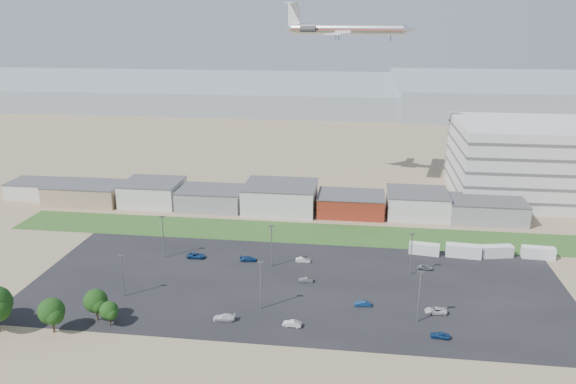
% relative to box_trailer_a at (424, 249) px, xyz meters
% --- Properties ---
extents(ground, '(700.00, 700.00, 0.00)m').
position_rel_box_trailer_a_xyz_m(ground, '(-35.37, -41.42, -1.41)').
color(ground, '#8F775B').
rests_on(ground, ground).
extents(parking_lot, '(120.00, 50.00, 0.01)m').
position_rel_box_trailer_a_xyz_m(parking_lot, '(-30.37, -21.42, -1.41)').
color(parking_lot, black).
rests_on(parking_lot, ground).
extents(grass_strip, '(160.00, 16.00, 0.02)m').
position_rel_box_trailer_a_xyz_m(grass_strip, '(-35.37, 10.58, -1.40)').
color(grass_strip, '#305620').
rests_on(grass_strip, ground).
extents(hills_backdrop, '(700.00, 200.00, 9.00)m').
position_rel_box_trailer_a_xyz_m(hills_backdrop, '(4.63, 273.58, 3.09)').
color(hills_backdrop, gray).
rests_on(hills_backdrop, ground).
extents(building_row, '(170.00, 20.00, 8.00)m').
position_rel_box_trailer_a_xyz_m(building_row, '(-52.37, 29.58, 2.59)').
color(building_row, silver).
rests_on(building_row, ground).
extents(box_trailer_a, '(7.79, 3.42, 2.82)m').
position_rel_box_trailer_a_xyz_m(box_trailer_a, '(0.00, 0.00, 0.00)').
color(box_trailer_a, silver).
rests_on(box_trailer_a, ground).
extents(box_trailer_b, '(8.79, 3.47, 3.22)m').
position_rel_box_trailer_a_xyz_m(box_trailer_b, '(9.62, -0.48, 0.20)').
color(box_trailer_b, silver).
rests_on(box_trailer_b, ground).
extents(box_trailer_c, '(8.31, 4.12, 2.99)m').
position_rel_box_trailer_a_xyz_m(box_trailer_c, '(17.91, 0.59, 0.08)').
color(box_trailer_c, silver).
rests_on(box_trailer_c, ground).
extents(box_trailer_d, '(8.01, 2.93, 2.95)m').
position_rel_box_trailer_a_xyz_m(box_trailer_d, '(28.06, 1.12, 0.07)').
color(box_trailer_d, silver).
rests_on(box_trailer_d, ground).
extents(tree_mid, '(5.35, 5.35, 8.02)m').
position_rel_box_trailer_a_xyz_m(tree_mid, '(-74.04, -47.42, 2.60)').
color(tree_mid, black).
rests_on(tree_mid, ground).
extents(tree_right, '(5.03, 5.03, 7.55)m').
position_rel_box_trailer_a_xyz_m(tree_right, '(-67.78, -42.08, 2.36)').
color(tree_right, black).
rests_on(tree_right, ground).
extents(tree_near, '(3.86, 3.86, 5.78)m').
position_rel_box_trailer_a_xyz_m(tree_near, '(-64.39, -43.65, 1.48)').
color(tree_near, black).
rests_on(tree_near, ground).
extents(lightpole_front_l, '(1.12, 0.47, 9.54)m').
position_rel_box_trailer_a_xyz_m(lightpole_front_l, '(-66.62, -31.67, 3.36)').
color(lightpole_front_l, slate).
rests_on(lightpole_front_l, ground).
extents(lightpole_front_m, '(1.24, 0.52, 10.58)m').
position_rel_box_trailer_a_xyz_m(lightpole_front_m, '(-36.25, -33.21, 3.88)').
color(lightpole_front_m, slate).
rests_on(lightpole_front_m, ground).
extents(lightpole_front_r, '(1.28, 0.53, 10.90)m').
position_rel_box_trailer_a_xyz_m(lightpole_front_r, '(-4.57, -34.22, 4.04)').
color(lightpole_front_r, slate).
rests_on(lightpole_front_r, ground).
extents(lightpole_back_l, '(1.29, 0.54, 10.96)m').
position_rel_box_trailer_a_xyz_m(lightpole_back_l, '(-64.97, -10.69, 4.07)').
color(lightpole_back_l, slate).
rests_on(lightpole_back_l, ground).
extents(lightpole_back_m, '(1.24, 0.52, 10.54)m').
position_rel_box_trailer_a_xyz_m(lightpole_back_m, '(-37.36, -12.42, 3.86)').
color(lightpole_back_m, slate).
rests_on(lightpole_back_m, ground).
extents(lightpole_back_r, '(1.22, 0.51, 10.38)m').
position_rel_box_trailer_a_xyz_m(lightpole_back_r, '(-4.47, -12.69, 3.78)').
color(lightpole_back_r, slate).
rests_on(lightpole_back_r, ground).
extents(airliner, '(50.23, 38.84, 13.35)m').
position_rel_box_trailer_a_xyz_m(airliner, '(-23.05, 54.81, 52.67)').
color(airliner, silver).
extents(parked_car_0, '(4.62, 2.30, 1.26)m').
position_rel_box_trailer_a_xyz_m(parked_car_0, '(-0.56, -30.42, -0.78)').
color(parked_car_0, silver).
rests_on(parked_car_0, ground).
extents(parked_car_1, '(3.59, 1.59, 1.15)m').
position_rel_box_trailer_a_xyz_m(parked_car_1, '(-15.34, -29.35, -0.84)').
color(parked_car_1, navy).
rests_on(parked_car_1, ground).
extents(parked_car_2, '(3.74, 1.86, 1.23)m').
position_rel_box_trailer_a_xyz_m(parked_car_2, '(-0.84, -39.76, -0.80)').
color(parked_car_2, navy).
rests_on(parked_car_2, ground).
extents(parked_car_3, '(4.53, 2.11, 1.28)m').
position_rel_box_trailer_a_xyz_m(parked_car_3, '(-42.73, -38.75, -0.77)').
color(parked_car_3, silver).
rests_on(parked_car_3, ground).
extents(parked_car_6, '(4.29, 2.02, 1.21)m').
position_rel_box_trailer_a_xyz_m(parked_car_6, '(-43.58, -10.19, -0.81)').
color(parked_car_6, navy).
rests_on(parked_car_6, ground).
extents(parked_car_7, '(3.36, 1.37, 1.08)m').
position_rel_box_trailer_a_xyz_m(parked_car_7, '(-28.28, -19.79, -0.87)').
color(parked_car_7, '#595B5E').
rests_on(parked_car_7, ground).
extents(parked_car_8, '(3.74, 1.65, 1.25)m').
position_rel_box_trailer_a_xyz_m(parked_car_8, '(-0.64, -9.44, -0.78)').
color(parked_car_8, '#A5A5AA').
rests_on(parked_car_8, ground).
extents(parked_car_9, '(4.65, 2.17, 1.29)m').
position_rel_box_trailer_a_xyz_m(parked_car_9, '(-56.94, -10.14, -0.77)').
color(parked_car_9, navy).
rests_on(parked_car_9, ground).
extents(parked_car_11, '(3.72, 1.52, 1.20)m').
position_rel_box_trailer_a_xyz_m(parked_car_11, '(-30.07, -9.11, -0.81)').
color(parked_car_11, silver).
rests_on(parked_car_11, ground).
extents(parked_car_13, '(3.80, 1.60, 1.22)m').
position_rel_box_trailer_a_xyz_m(parked_car_13, '(-29.00, -39.28, -0.80)').
color(parked_car_13, silver).
rests_on(parked_car_13, ground).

